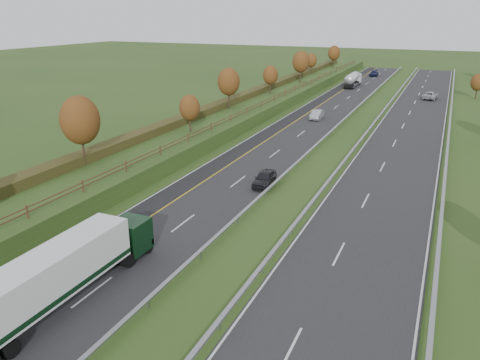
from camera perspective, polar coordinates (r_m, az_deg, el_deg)
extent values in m
plane|color=#2B4619|center=(68.43, 11.89, 4.22)|extent=(400.00, 400.00, 0.00)
cube|color=#232326|center=(75.04, 6.75, 5.88)|extent=(10.50, 200.00, 0.04)
cube|color=#232326|center=(72.11, 19.38, 4.32)|extent=(10.50, 200.00, 0.04)
cube|color=black|center=(76.19, 4.05, 6.18)|extent=(3.00, 200.00, 0.04)
cube|color=silver|center=(76.62, 3.13, 6.30)|extent=(0.15, 200.00, 0.01)
cube|color=gold|center=(75.70, 5.12, 6.08)|extent=(0.15, 200.00, 0.01)
cube|color=silver|center=(73.76, 10.51, 5.47)|extent=(0.15, 200.00, 0.01)
cube|color=silver|center=(72.61, 15.42, 4.86)|extent=(0.15, 200.00, 0.01)
cube|color=silver|center=(71.94, 23.37, 3.80)|extent=(0.15, 200.00, 0.01)
cube|color=silver|center=(33.84, -17.54, -12.86)|extent=(0.15, 4.00, 0.01)
cube|color=silver|center=(27.92, 6.24, -19.77)|extent=(0.15, 4.00, 0.01)
cube|color=silver|center=(42.27, -6.93, -5.21)|extent=(0.15, 4.00, 0.01)
cube|color=silver|center=(37.70, 11.96, -8.78)|extent=(0.15, 4.00, 0.01)
cube|color=silver|center=(52.12, -0.24, -0.16)|extent=(0.15, 4.00, 0.01)
cube|color=silver|center=(48.48, 15.05, -2.43)|extent=(0.15, 4.00, 0.01)
cube|color=silver|center=(62.72, 4.25, 3.24)|extent=(0.15, 4.00, 0.01)
cube|color=silver|center=(59.73, 16.99, 1.57)|extent=(0.15, 4.00, 0.01)
cube|color=silver|center=(73.75, 7.44, 5.63)|extent=(0.15, 4.00, 0.01)
cube|color=silver|center=(71.23, 18.30, 4.29)|extent=(0.15, 4.00, 0.01)
cube|color=silver|center=(85.05, 9.81, 7.38)|extent=(0.15, 4.00, 0.01)
cube|color=silver|center=(82.87, 19.26, 6.25)|extent=(0.15, 4.00, 0.01)
cube|color=silver|center=(96.51, 11.63, 8.71)|extent=(0.15, 4.00, 0.01)
cube|color=silver|center=(94.60, 19.98, 7.72)|extent=(0.15, 4.00, 0.01)
cube|color=silver|center=(108.09, 13.08, 9.75)|extent=(0.15, 4.00, 0.01)
cube|color=silver|center=(106.39, 20.55, 8.87)|extent=(0.15, 4.00, 0.01)
cube|color=silver|center=(119.76, 14.24, 10.59)|extent=(0.15, 4.00, 0.01)
cube|color=silver|center=(118.22, 21.01, 9.79)|extent=(0.15, 4.00, 0.01)
cube|color=silver|center=(131.48, 15.21, 11.27)|extent=(0.15, 4.00, 0.01)
cube|color=silver|center=(130.08, 21.38, 10.54)|extent=(0.15, 4.00, 0.01)
cube|color=silver|center=(143.25, 16.02, 11.84)|extent=(0.15, 4.00, 0.01)
cube|color=silver|center=(141.97, 21.70, 11.16)|extent=(0.15, 4.00, 0.01)
cube|color=silver|center=(155.06, 16.71, 12.32)|extent=(0.15, 4.00, 0.01)
cube|color=silver|center=(153.87, 21.96, 11.69)|extent=(0.15, 4.00, 0.01)
cube|color=silver|center=(166.89, 17.30, 12.73)|extent=(0.15, 4.00, 0.01)
cube|color=silver|center=(165.79, 22.19, 12.14)|extent=(0.15, 4.00, 0.01)
cube|color=#2B4619|center=(79.50, -2.26, 7.50)|extent=(12.00, 200.00, 2.00)
cube|color=#343716|center=(80.08, -3.58, 8.70)|extent=(2.20, 180.00, 1.10)
cube|color=#422B19|center=(77.35, 0.75, 8.35)|extent=(0.08, 184.00, 0.10)
cube|color=#422B19|center=(77.27, 0.75, 8.64)|extent=(0.08, 184.00, 0.10)
cube|color=#422B19|center=(41.59, -24.53, -3.55)|extent=(0.12, 0.12, 1.20)
cube|color=#422B19|center=(45.76, -18.61, -0.72)|extent=(0.12, 0.12, 1.20)
cube|color=#422B19|center=(50.42, -13.74, 1.62)|extent=(0.12, 0.12, 1.20)
cube|color=#422B19|center=(55.45, -9.71, 3.54)|extent=(0.12, 0.12, 1.20)
cube|color=#422B19|center=(60.76, -6.36, 5.13)|extent=(0.12, 0.12, 1.20)
cube|color=#422B19|center=(66.29, -3.54, 6.43)|extent=(0.12, 0.12, 1.20)
cube|color=#422B19|center=(71.97, -1.15, 7.53)|extent=(0.12, 0.12, 1.20)
cube|color=#422B19|center=(77.79, 0.90, 8.45)|extent=(0.12, 0.12, 1.20)
cube|color=#422B19|center=(83.70, 2.66, 9.23)|extent=(0.12, 0.12, 1.20)
cube|color=#422B19|center=(89.70, 4.20, 9.90)|extent=(0.12, 0.12, 1.20)
cube|color=#422B19|center=(95.76, 5.55, 10.49)|extent=(0.12, 0.12, 1.20)
cube|color=#422B19|center=(101.88, 6.74, 10.99)|extent=(0.12, 0.12, 1.20)
cube|color=#422B19|center=(108.04, 7.80, 11.44)|extent=(0.12, 0.12, 1.20)
cube|color=#422B19|center=(114.24, 8.75, 11.84)|extent=(0.12, 0.12, 1.20)
cube|color=#422B19|center=(120.47, 9.60, 12.19)|extent=(0.12, 0.12, 1.20)
cube|color=#422B19|center=(126.72, 10.37, 12.50)|extent=(0.12, 0.12, 1.20)
cube|color=#422B19|center=(133.01, 11.07, 12.78)|extent=(0.12, 0.12, 1.20)
cube|color=#422B19|center=(139.31, 11.71, 13.04)|extent=(0.12, 0.12, 1.20)
cube|color=#422B19|center=(145.62, 12.30, 13.27)|extent=(0.12, 0.12, 1.20)
cube|color=#422B19|center=(151.96, 12.83, 13.48)|extent=(0.12, 0.12, 1.20)
cube|color=#422B19|center=(158.31, 13.33, 13.68)|extent=(0.12, 0.12, 1.20)
cube|color=#422B19|center=(164.66, 13.78, 13.85)|extent=(0.12, 0.12, 1.20)
cube|color=gray|center=(73.48, 11.03, 5.84)|extent=(0.32, 200.00, 0.18)
cube|color=gray|center=(31.28, -11.20, -14.68)|extent=(0.10, 0.14, 0.56)
cube|color=gray|center=(36.30, -4.87, -9.15)|extent=(0.10, 0.14, 0.56)
cube|color=gray|center=(41.89, -0.28, -4.95)|extent=(0.10, 0.14, 0.56)
cube|color=gray|center=(47.86, 3.16, -1.75)|extent=(0.10, 0.14, 0.56)
cube|color=gray|center=(54.07, 5.81, 0.73)|extent=(0.10, 0.14, 0.56)
cube|color=gray|center=(60.45, 7.91, 2.70)|extent=(0.10, 0.14, 0.56)
cube|color=gray|center=(66.96, 9.61, 4.28)|extent=(0.10, 0.14, 0.56)
cube|color=gray|center=(73.56, 11.01, 5.58)|extent=(0.10, 0.14, 0.56)
cube|color=gray|center=(80.23, 12.19, 6.66)|extent=(0.10, 0.14, 0.56)
cube|color=gray|center=(86.95, 13.18, 7.57)|extent=(0.10, 0.14, 0.56)
cube|color=gray|center=(93.71, 14.04, 8.35)|extent=(0.10, 0.14, 0.56)
cube|color=gray|center=(100.50, 14.79, 9.03)|extent=(0.10, 0.14, 0.56)
cube|color=gray|center=(107.32, 15.44, 9.61)|extent=(0.10, 0.14, 0.56)
cube|color=gray|center=(114.16, 16.02, 10.13)|extent=(0.10, 0.14, 0.56)
cube|color=gray|center=(121.02, 16.53, 10.58)|extent=(0.10, 0.14, 0.56)
cube|color=gray|center=(127.90, 16.99, 10.99)|extent=(0.10, 0.14, 0.56)
cube|color=gray|center=(134.78, 17.40, 11.36)|extent=(0.10, 0.14, 0.56)
cube|color=gray|center=(141.68, 17.77, 11.68)|extent=(0.10, 0.14, 0.56)
cube|color=gray|center=(148.59, 18.11, 11.98)|extent=(0.10, 0.14, 0.56)
cube|color=gray|center=(155.51, 18.42, 12.25)|extent=(0.10, 0.14, 0.56)
cube|color=gray|center=(162.43, 18.71, 12.50)|extent=(0.10, 0.14, 0.56)
cube|color=gray|center=(169.36, 18.97, 12.73)|extent=(0.10, 0.14, 0.56)
cube|color=gray|center=(72.57, 14.96, 5.36)|extent=(0.32, 200.00, 0.18)
cube|color=gray|center=(29.07, -2.51, -17.25)|extent=(0.10, 0.14, 0.56)
cube|color=gray|center=(34.42, 2.75, -10.83)|extent=(0.10, 0.14, 0.56)
cube|color=gray|center=(40.27, 6.40, -6.15)|extent=(0.10, 0.14, 0.56)
cube|color=gray|center=(46.44, 9.05, -2.66)|extent=(0.10, 0.14, 0.56)
cube|color=gray|center=(52.82, 11.06, -0.01)|extent=(0.10, 0.14, 0.56)
cube|color=gray|center=(59.34, 12.63, 2.08)|extent=(0.10, 0.14, 0.56)
cube|color=gray|center=(65.96, 13.90, 3.74)|extent=(0.10, 0.14, 0.56)
cube|color=gray|center=(72.65, 14.93, 5.10)|extent=(0.10, 0.14, 0.56)
cube|color=gray|center=(79.39, 15.79, 6.23)|extent=(0.10, 0.14, 0.56)
cube|color=gray|center=(86.18, 16.53, 7.18)|extent=(0.10, 0.14, 0.56)
cube|color=gray|center=(92.99, 17.15, 7.99)|extent=(0.10, 0.14, 0.56)
cube|color=gray|center=(99.83, 17.69, 8.68)|extent=(0.10, 0.14, 0.56)
cube|color=gray|center=(106.70, 18.17, 9.29)|extent=(0.10, 0.14, 0.56)
cube|color=gray|center=(113.58, 18.59, 9.83)|extent=(0.10, 0.14, 0.56)
cube|color=gray|center=(120.47, 18.96, 10.30)|extent=(0.10, 0.14, 0.56)
cube|color=gray|center=(127.37, 19.29, 10.72)|extent=(0.10, 0.14, 0.56)
cube|color=gray|center=(134.29, 19.59, 11.10)|extent=(0.10, 0.14, 0.56)
cube|color=gray|center=(141.21, 19.86, 11.44)|extent=(0.10, 0.14, 0.56)
cube|color=gray|center=(148.14, 20.10, 11.74)|extent=(0.10, 0.14, 0.56)
cube|color=gray|center=(155.08, 20.33, 12.02)|extent=(0.10, 0.14, 0.56)
cube|color=gray|center=(162.02, 20.53, 12.28)|extent=(0.10, 0.14, 0.56)
cube|color=gray|center=(168.97, 20.72, 12.51)|extent=(0.10, 0.14, 0.56)
cube|color=gray|center=(71.81, 24.02, 4.16)|extent=(0.32, 200.00, 0.18)
cube|color=gray|center=(32.78, 22.45, -14.19)|extent=(0.10, 0.14, 0.56)
cube|color=gray|center=(45.25, 23.26, -4.73)|extent=(0.10, 0.14, 0.56)
cube|color=gray|center=(58.41, 23.71, 0.57)|extent=(0.10, 0.14, 0.56)
cube|color=gray|center=(71.89, 23.99, 3.90)|extent=(0.10, 0.14, 0.56)
cube|color=gray|center=(85.54, 24.18, 6.17)|extent=(0.10, 0.14, 0.56)
cube|color=gray|center=(99.28, 24.32, 7.82)|extent=(0.10, 0.14, 0.56)
cube|color=gray|center=(113.09, 24.43, 9.06)|extent=(0.10, 0.14, 0.56)
cube|color=gray|center=(126.94, 24.51, 10.04)|extent=(0.10, 0.14, 0.56)
cube|color=gray|center=(140.82, 24.58, 10.82)|extent=(0.10, 0.14, 0.56)
cube|color=gray|center=(154.72, 24.63, 11.46)|extent=(0.10, 0.14, 0.56)
cube|color=gray|center=(168.64, 24.68, 11.99)|extent=(0.10, 0.14, 0.56)
cylinder|color=#2D2116|center=(53.59, -18.52, 3.31)|extent=(0.24, 0.24, 3.15)
ellipsoid|color=#4F2B11|center=(52.78, -18.93, 6.92)|extent=(4.20, 4.20, 5.25)
cylinder|color=#2D2116|center=(66.07, -6.09, 6.74)|extent=(0.24, 0.24, 2.16)
ellipsoid|color=#4F2B11|center=(65.59, -6.16, 8.77)|extent=(2.88, 2.88, 3.60)
cylinder|color=#2D2116|center=(82.78, -1.37, 9.72)|extent=(0.24, 0.24, 2.88)
ellipsoid|color=#4F2B11|center=(82.30, -1.39, 11.89)|extent=(3.84, 3.84, 4.80)
cylinder|color=#2D2116|center=(98.85, 3.70, 11.16)|extent=(0.24, 0.24, 2.34)
ellipsoid|color=#4F2B11|center=(98.50, 3.74, 12.64)|extent=(3.12, 3.12, 3.90)
cylinder|color=#2D2116|center=(115.41, 7.38, 12.44)|extent=(0.24, 0.24, 3.06)
ellipsoid|color=#4F2B11|center=(115.05, 7.45, 14.11)|extent=(4.08, 4.08, 5.10)
cylinder|color=#2D2116|center=(133.33, 8.63, 13.17)|extent=(0.24, 0.24, 2.25)
ellipsoid|color=#4F2B11|center=(133.08, 8.69, 14.22)|extent=(3.00, 3.00, 3.75)
cylinder|color=#2D2116|center=(150.18, 11.31, 13.81)|extent=(0.24, 0.24, 2.70)
ellipsoid|color=#4F2B11|center=(149.93, 11.39, 14.94)|extent=(3.60, 3.60, 4.50)
cylinder|color=#2D2116|center=(116.07, 26.83, 9.37)|extent=(0.24, 0.24, 2.25)
ellipsoid|color=#4F2B11|center=(115.74, 27.02, 10.56)|extent=(3.00, 3.00, 3.75)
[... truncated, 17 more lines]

